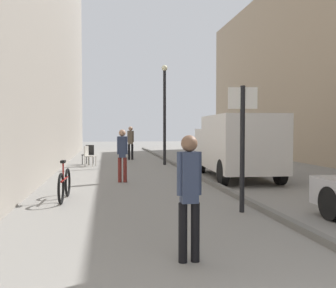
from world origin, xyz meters
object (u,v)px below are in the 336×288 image
object	(u,v)px
pedestrian_main_foreground	(189,189)
pedestrian_far_crossing	(131,141)
pedestrian_mid_block	(122,152)
lamp_post	(165,108)
bicycle_leaning	(64,184)
street_sign_post	(242,137)
cafe_chair_near_window	(89,154)
cafe_chair_by_doorway	(89,153)
delivery_van	(236,144)

from	to	relation	value
pedestrian_main_foreground	pedestrian_far_crossing	xyz separation A→B (m)	(0.33, 16.85, 0.13)
pedestrian_mid_block	lamp_post	distance (m)	6.46
bicycle_leaning	pedestrian_mid_block	bearing A→B (deg)	65.42
pedestrian_mid_block	street_sign_post	distance (m)	5.43
cafe_chair_near_window	cafe_chair_by_doorway	distance (m)	0.98
pedestrian_mid_block	cafe_chair_near_window	xyz separation A→B (m)	(-1.31, 5.64, -0.44)
lamp_post	cafe_chair_by_doorway	size ratio (longest dim) A/B	5.06
street_sign_post	lamp_post	bearing A→B (deg)	-81.31
delivery_van	street_sign_post	world-z (taller)	street_sign_post
pedestrian_far_crossing	delivery_van	distance (m)	9.28
pedestrian_main_foreground	pedestrian_far_crossing	bearing A→B (deg)	87.10
lamp_post	bicycle_leaning	bearing A→B (deg)	-113.35
pedestrian_far_crossing	cafe_chair_near_window	world-z (taller)	pedestrian_far_crossing
street_sign_post	bicycle_leaning	distance (m)	4.40
bicycle_leaning	street_sign_post	bearing A→B (deg)	-25.04
street_sign_post	lamp_post	distance (m)	10.77
street_sign_post	cafe_chair_by_doorway	xyz separation A→B (m)	(-3.59, 11.54, -1.00)
pedestrian_mid_block	cafe_chair_by_doorway	size ratio (longest dim) A/B	1.81
pedestrian_far_crossing	cafe_chair_near_window	size ratio (longest dim) A/B	1.98
street_sign_post	bicycle_leaning	xyz separation A→B (m)	(-3.76, 1.96, -1.16)
cafe_chair_by_doorway	street_sign_post	bearing A→B (deg)	136.87
pedestrian_mid_block	cafe_chair_near_window	distance (m)	5.81
pedestrian_far_crossing	pedestrian_main_foreground	bearing A→B (deg)	-76.81
pedestrian_mid_block	cafe_chair_near_window	size ratio (longest dim) A/B	1.81
pedestrian_mid_block	lamp_post	bearing A→B (deg)	70.88
cafe_chair_near_window	bicycle_leaning	bearing A→B (deg)	19.20
bicycle_leaning	cafe_chair_by_doorway	bearing A→B (deg)	91.56
pedestrian_far_crossing	delivery_van	bearing A→B (deg)	-55.97
pedestrian_main_foreground	cafe_chair_near_window	distance (m)	13.45
delivery_van	street_sign_post	size ratio (longest dim) A/B	1.99
pedestrian_main_foreground	street_sign_post	bearing A→B (deg)	56.28
pedestrian_far_crossing	bicycle_leaning	world-z (taller)	pedestrian_far_crossing
cafe_chair_near_window	lamp_post	bearing A→B (deg)	112.97
pedestrian_far_crossing	cafe_chair_by_doorway	size ratio (longest dim) A/B	1.98
lamp_post	cafe_chair_near_window	size ratio (longest dim) A/B	5.06
delivery_van	cafe_chair_near_window	xyz separation A→B (m)	(-5.29, 5.21, -0.64)
street_sign_post	pedestrian_main_foreground	bearing A→B (deg)	66.87
delivery_van	bicycle_leaning	world-z (taller)	delivery_van
pedestrian_far_crossing	lamp_post	world-z (taller)	lamp_post
street_sign_post	bicycle_leaning	bearing A→B (deg)	-18.82
pedestrian_mid_block	street_sign_post	bearing A→B (deg)	-63.29
pedestrian_mid_block	pedestrian_far_crossing	xyz separation A→B (m)	(0.85, 9.17, 0.09)
lamp_post	cafe_chair_by_doorway	xyz separation A→B (m)	(-3.61, 0.83, -2.18)
street_sign_post	cafe_chair_near_window	world-z (taller)	street_sign_post
bicycle_leaning	cafe_chair_by_doorway	world-z (taller)	bicycle_leaning
pedestrian_far_crossing	cafe_chair_near_window	bearing A→B (deg)	-107.15
pedestrian_far_crossing	bicycle_leaning	xyz separation A→B (m)	(-2.36, -12.13, -0.69)
lamp_post	cafe_chair_by_doorway	bearing A→B (deg)	166.99
pedestrian_main_foreground	cafe_chair_by_doorway	world-z (taller)	pedestrian_main_foreground
pedestrian_far_crossing	bicycle_leaning	size ratio (longest dim) A/B	1.05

